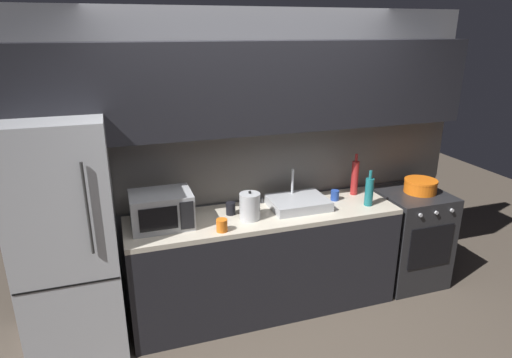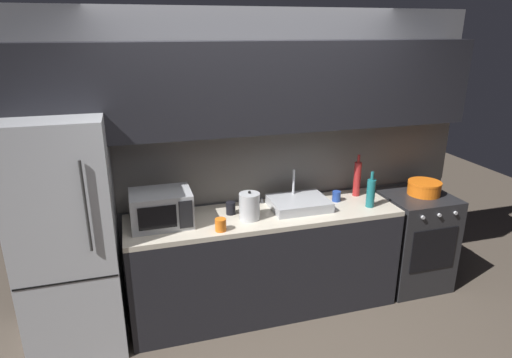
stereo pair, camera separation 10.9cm
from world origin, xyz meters
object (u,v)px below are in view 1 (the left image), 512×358
at_px(mug_dark, 231,208).
at_px(mug_blue, 335,195).
at_px(microwave, 162,210).
at_px(cooking_pot, 420,186).
at_px(wine_bottle_teal, 369,191).
at_px(wine_bottle_red, 355,177).
at_px(mug_orange, 222,225).
at_px(kettle, 250,206).
at_px(refrigerator, 67,240).
at_px(oven_range, 409,237).

distance_m(mug_dark, mug_blue, 0.95).
relative_size(microwave, cooking_pot, 1.55).
bearing_deg(wine_bottle_teal, mug_dark, 171.08).
relative_size(wine_bottle_red, wine_bottle_teal, 1.23).
height_order(microwave, wine_bottle_teal, wine_bottle_teal).
distance_m(wine_bottle_teal, mug_dark, 1.19).
relative_size(microwave, wine_bottle_teal, 1.48).
height_order(wine_bottle_teal, mug_blue, wine_bottle_teal).
bearing_deg(mug_dark, cooking_pot, -2.07).
height_order(mug_orange, cooking_pot, cooking_pot).
xyz_separation_m(microwave, kettle, (0.68, -0.09, -0.03)).
bearing_deg(mug_blue, wine_bottle_red, 17.94).
distance_m(refrigerator, cooking_pot, 3.03).
distance_m(refrigerator, kettle, 1.36).
distance_m(wine_bottle_red, wine_bottle_teal, 0.27).
xyz_separation_m(kettle, mug_dark, (-0.12, 0.13, -0.06)).
distance_m(refrigerator, wine_bottle_teal, 2.41).
height_order(wine_bottle_teal, cooking_pot, wine_bottle_teal).
xyz_separation_m(refrigerator, mug_blue, (2.19, 0.08, 0.05)).
bearing_deg(kettle, mug_dark, 132.63).
relative_size(refrigerator, microwave, 3.89).
xyz_separation_m(wine_bottle_teal, mug_dark, (-1.17, 0.18, -0.07)).
height_order(refrigerator, mug_orange, refrigerator).
bearing_deg(oven_range, mug_dark, 177.81).
height_order(oven_range, wine_bottle_teal, wine_bottle_teal).
bearing_deg(refrigerator, mug_orange, -11.32).
bearing_deg(wine_bottle_red, cooking_pot, -14.17).
height_order(wine_bottle_red, mug_orange, wine_bottle_red).
xyz_separation_m(mug_blue, cooking_pot, (0.84, -0.08, 0.02)).
relative_size(wine_bottle_red, mug_orange, 3.95).
relative_size(oven_range, wine_bottle_red, 2.36).
height_order(wine_bottle_red, wine_bottle_teal, wine_bottle_red).
bearing_deg(wine_bottle_red, mug_dark, -175.77).
xyz_separation_m(microwave, wine_bottle_teal, (1.73, -0.14, -0.01)).
bearing_deg(wine_bottle_teal, wine_bottle_red, 86.05).
bearing_deg(kettle, cooking_pot, 2.32).
height_order(wine_bottle_red, mug_blue, wine_bottle_red).
distance_m(wine_bottle_red, mug_dark, 1.20).
xyz_separation_m(kettle, mug_orange, (-0.27, -0.15, -0.06)).
relative_size(refrigerator, mug_orange, 18.55).
xyz_separation_m(wine_bottle_teal, cooking_pot, (0.63, 0.12, -0.06)).
height_order(microwave, mug_blue, microwave).
distance_m(wine_bottle_teal, mug_blue, 0.30).
distance_m(microwave, mug_orange, 0.48).
relative_size(refrigerator, kettle, 7.51).
relative_size(wine_bottle_red, mug_blue, 4.22).
xyz_separation_m(microwave, cooking_pot, (2.35, -0.02, -0.07)).
height_order(microwave, cooking_pot, microwave).
relative_size(microwave, mug_orange, 4.77).
bearing_deg(mug_blue, oven_range, -5.72).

